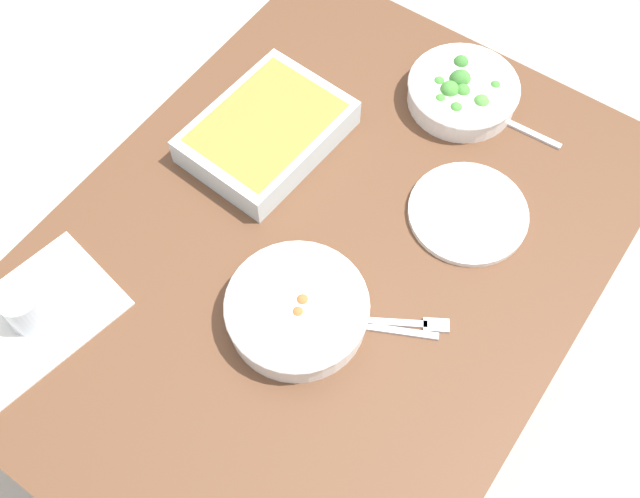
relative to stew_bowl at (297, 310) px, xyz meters
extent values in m
plane|color=#B2A899|center=(-0.13, -0.05, -0.77)|extent=(6.00, 6.00, 0.00)
cube|color=brown|center=(-0.13, -0.05, -0.05)|extent=(1.20, 0.90, 0.04)
cylinder|color=brown|center=(-0.67, -0.44, -0.42)|extent=(0.06, 0.06, 0.70)
cylinder|color=brown|center=(0.41, -0.44, -0.42)|extent=(0.06, 0.06, 0.70)
cylinder|color=brown|center=(-0.67, 0.34, -0.42)|extent=(0.06, 0.06, 0.70)
cube|color=silver|center=(0.26, -0.37, -0.03)|extent=(0.31, 0.25, 0.00)
cylinder|color=white|center=(0.00, 0.00, 0.00)|extent=(0.23, 0.23, 0.05)
torus|color=white|center=(0.00, 0.00, 0.02)|extent=(0.24, 0.24, 0.01)
cylinder|color=#B2844C|center=(0.00, 0.00, 0.00)|extent=(0.19, 0.19, 0.03)
sphere|color=silver|center=(-0.01, -0.02, 0.02)|extent=(0.02, 0.02, 0.02)
sphere|color=#C66633|center=(-0.01, 0.00, 0.02)|extent=(0.02, 0.02, 0.02)
sphere|color=#C66633|center=(0.01, 0.01, 0.02)|extent=(0.02, 0.02, 0.02)
cylinder|color=white|center=(-0.57, -0.01, -0.01)|extent=(0.21, 0.21, 0.05)
torus|color=white|center=(-0.57, -0.01, 0.01)|extent=(0.22, 0.22, 0.01)
cylinder|color=#8CB272|center=(-0.57, -0.01, 0.00)|extent=(0.18, 0.18, 0.02)
sphere|color=#478C38|center=(-0.54, -0.03, 0.02)|extent=(0.04, 0.04, 0.04)
sphere|color=#478C38|center=(-0.52, -0.03, 0.01)|extent=(0.02, 0.02, 0.02)
sphere|color=#3D7A33|center=(-0.62, -0.05, 0.01)|extent=(0.03, 0.03, 0.03)
sphere|color=#478C38|center=(-0.61, 0.04, 0.01)|extent=(0.02, 0.02, 0.02)
sphere|color=#478C38|center=(-0.58, -0.02, 0.02)|extent=(0.04, 0.04, 0.04)
sphere|color=#478C38|center=(-0.56, -0.01, 0.01)|extent=(0.03, 0.03, 0.03)
sphere|color=#569E42|center=(-0.55, 0.04, 0.01)|extent=(0.03, 0.03, 0.03)
sphere|color=#478C38|center=(-0.55, -0.06, 0.01)|extent=(0.02, 0.02, 0.02)
sphere|color=#478C38|center=(-0.51, 0.00, 0.01)|extent=(0.03, 0.03, 0.03)
sphere|color=#3D7A33|center=(-0.58, -0.03, 0.02)|extent=(0.04, 0.04, 0.04)
cube|color=silver|center=(-0.27, -0.27, 0.00)|extent=(0.31, 0.24, 0.06)
cube|color=gold|center=(-0.27, -0.27, 0.01)|extent=(0.28, 0.21, 0.04)
cylinder|color=#B2BCC6|center=(0.26, -0.37, 0.01)|extent=(0.07, 0.07, 0.08)
cylinder|color=black|center=(0.26, -0.37, 0.00)|extent=(0.06, 0.06, 0.05)
cylinder|color=white|center=(-0.35, 0.13, -0.03)|extent=(0.22, 0.22, 0.01)
cube|color=silver|center=(-0.08, 0.15, -0.03)|extent=(0.07, 0.13, 0.01)
ellipsoid|color=silver|center=(-0.04, 0.08, -0.03)|extent=(0.04, 0.05, 0.01)
cube|color=silver|center=(-0.58, 0.14, -0.03)|extent=(0.02, 0.14, 0.01)
ellipsoid|color=silver|center=(-0.57, 0.05, -0.03)|extent=(0.03, 0.04, 0.01)
cube|color=silver|center=(-0.08, 0.13, -0.03)|extent=(0.08, 0.13, 0.01)
cube|color=silver|center=(-0.12, 0.20, -0.03)|extent=(0.04, 0.05, 0.01)
camera|label=1|loc=(0.41, 0.33, 1.15)|focal=42.40mm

